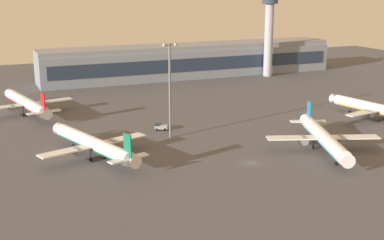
{
  "coord_description": "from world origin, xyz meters",
  "views": [
    {
      "loc": [
        -64.74,
        -113.63,
        45.75
      ],
      "look_at": [
        -3.02,
        33.43,
        4.0
      ],
      "focal_mm": 48.47,
      "sensor_mm": 36.0,
      "label": 1
    }
  ],
  "objects_px": {
    "airplane_near_gate": "(323,138)",
    "airplane_far_stand": "(94,144)",
    "airplane_taxiway_distant": "(27,103)",
    "airplane_terminal_side": "(377,109)",
    "apron_light_west": "(170,85)",
    "control_tower": "(269,26)",
    "cargo_loader": "(161,127)"
  },
  "relations": [
    {
      "from": "cargo_loader",
      "to": "apron_light_west",
      "type": "bearing_deg",
      "value": -152.33
    },
    {
      "from": "airplane_taxiway_distant",
      "to": "apron_light_west",
      "type": "bearing_deg",
      "value": -63.95
    },
    {
      "from": "control_tower",
      "to": "apron_light_west",
      "type": "distance_m",
      "value": 121.04
    },
    {
      "from": "airplane_far_stand",
      "to": "airplane_taxiway_distant",
      "type": "height_order",
      "value": "airplane_taxiway_distant"
    },
    {
      "from": "airplane_terminal_side",
      "to": "cargo_loader",
      "type": "height_order",
      "value": "airplane_terminal_side"
    },
    {
      "from": "control_tower",
      "to": "airplane_terminal_side",
      "type": "distance_m",
      "value": 96.41
    },
    {
      "from": "airplane_taxiway_distant",
      "to": "airplane_far_stand",
      "type": "bearing_deg",
      "value": -91.02
    },
    {
      "from": "airplane_far_stand",
      "to": "airplane_terminal_side",
      "type": "distance_m",
      "value": 99.82
    },
    {
      "from": "airplane_near_gate",
      "to": "airplane_far_stand",
      "type": "height_order",
      "value": "airplane_near_gate"
    },
    {
      "from": "control_tower",
      "to": "airplane_taxiway_distant",
      "type": "height_order",
      "value": "control_tower"
    },
    {
      "from": "airplane_far_stand",
      "to": "cargo_loader",
      "type": "bearing_deg",
      "value": 18.61
    },
    {
      "from": "cargo_loader",
      "to": "airplane_far_stand",
      "type": "bearing_deg",
      "value": 154.76
    },
    {
      "from": "apron_light_west",
      "to": "airplane_far_stand",
      "type": "bearing_deg",
      "value": -158.15
    },
    {
      "from": "airplane_near_gate",
      "to": "airplane_taxiway_distant",
      "type": "bearing_deg",
      "value": -26.4
    },
    {
      "from": "airplane_taxiway_distant",
      "to": "cargo_loader",
      "type": "relative_size",
      "value": 9.24
    },
    {
      "from": "airplane_terminal_side",
      "to": "apron_light_west",
      "type": "xyz_separation_m",
      "value": [
        -73.82,
        7.93,
        12.49
      ]
    },
    {
      "from": "control_tower",
      "to": "airplane_far_stand",
      "type": "xyz_separation_m",
      "value": [
        -111.37,
        -95.68,
        -21.76
      ]
    },
    {
      "from": "airplane_far_stand",
      "to": "airplane_terminal_side",
      "type": "relative_size",
      "value": 0.99
    },
    {
      "from": "airplane_near_gate",
      "to": "airplane_terminal_side",
      "type": "height_order",
      "value": "airplane_near_gate"
    },
    {
      "from": "airplane_far_stand",
      "to": "airplane_terminal_side",
      "type": "height_order",
      "value": "airplane_far_stand"
    },
    {
      "from": "airplane_terminal_side",
      "to": "airplane_taxiway_distant",
      "type": "height_order",
      "value": "airplane_taxiway_distant"
    },
    {
      "from": "airplane_near_gate",
      "to": "airplane_far_stand",
      "type": "xyz_separation_m",
      "value": [
        -61.12,
        19.05,
        -0.04
      ]
    },
    {
      "from": "airplane_far_stand",
      "to": "airplane_taxiway_distant",
      "type": "xyz_separation_m",
      "value": [
        -11.63,
        57.78,
        0.17
      ]
    },
    {
      "from": "control_tower",
      "to": "cargo_loader",
      "type": "xyz_separation_m",
      "value": [
        -85.33,
        -76.32,
        -24.54
      ]
    },
    {
      "from": "control_tower",
      "to": "cargo_loader",
      "type": "distance_m",
      "value": 117.08
    },
    {
      "from": "control_tower",
      "to": "airplane_terminal_side",
      "type": "bearing_deg",
      "value": -97.08
    },
    {
      "from": "cargo_loader",
      "to": "airplane_taxiway_distant",
      "type": "bearing_deg",
      "value": 72.58
    },
    {
      "from": "airplane_taxiway_distant",
      "to": "airplane_terminal_side",
      "type": "bearing_deg",
      "value": -38.79
    },
    {
      "from": "airplane_far_stand",
      "to": "airplane_terminal_side",
      "type": "bearing_deg",
      "value": -16.58
    },
    {
      "from": "airplane_near_gate",
      "to": "cargo_loader",
      "type": "height_order",
      "value": "airplane_near_gate"
    },
    {
      "from": "control_tower",
      "to": "airplane_taxiway_distant",
      "type": "relative_size",
      "value": 1.06
    },
    {
      "from": "airplane_far_stand",
      "to": "cargo_loader",
      "type": "distance_m",
      "value": 32.57
    }
  ]
}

